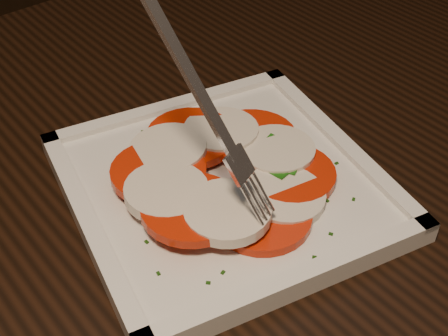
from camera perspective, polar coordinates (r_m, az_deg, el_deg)
The scene contains 5 objects.
table at distance 0.70m, azimuth 3.48°, elevation -2.97°, with size 1.23×0.85×0.75m.
chair at distance 1.41m, azimuth -13.18°, elevation 14.70°, with size 0.44×0.44×0.93m.
plate at distance 0.55m, azimuth -0.00°, elevation -1.76°, with size 0.26×0.26×0.01m, color silver.
caprese_salad at distance 0.54m, azimuth 0.00°, elevation -0.32°, with size 0.20×0.22×0.03m.
fork at distance 0.46m, azimuth -3.14°, elevation 6.24°, with size 0.04×0.11×0.17m, color white, non-canonical shape.
Camera 1 is at (-0.37, -0.30, 1.13)m, focal length 50.00 mm.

